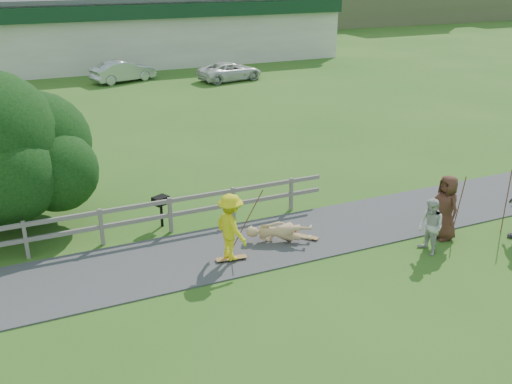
% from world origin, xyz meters
% --- Properties ---
extents(ground, '(260.00, 260.00, 0.00)m').
position_xyz_m(ground, '(0.00, 0.00, 0.00)').
color(ground, '#2D5E1A').
rests_on(ground, ground).
extents(path, '(34.00, 3.00, 0.04)m').
position_xyz_m(path, '(0.00, 1.50, 0.02)').
color(path, '#3E3E40').
rests_on(path, ground).
extents(fence, '(15.05, 0.10, 1.10)m').
position_xyz_m(fence, '(-4.62, 3.30, 0.72)').
color(fence, slate).
rests_on(fence, ground).
extents(strip_mall, '(32.50, 10.75, 5.10)m').
position_xyz_m(strip_mall, '(4.00, 34.94, 2.58)').
color(strip_mall, '#BDB7A6').
rests_on(strip_mall, ground).
extents(skater_rider, '(0.93, 1.31, 1.83)m').
position_xyz_m(skater_rider, '(-1.02, 0.91, 0.92)').
color(skater_rider, yellow).
rests_on(skater_rider, ground).
extents(skater_fallen, '(1.24, 1.84, 0.67)m').
position_xyz_m(skater_fallen, '(0.61, 1.36, 0.34)').
color(skater_fallen, tan).
rests_on(skater_fallen, ground).
extents(spectator_a, '(0.60, 0.77, 1.59)m').
position_xyz_m(spectator_a, '(4.11, -0.85, 0.79)').
color(spectator_a, beige).
rests_on(spectator_a, ground).
extents(spectator_c, '(0.63, 0.95, 1.93)m').
position_xyz_m(spectator_c, '(5.11, -0.29, 0.96)').
color(spectator_c, '#4E2A1F').
rests_on(spectator_c, ground).
extents(car_silver, '(4.52, 2.70, 1.41)m').
position_xyz_m(car_silver, '(1.51, 26.78, 0.70)').
color(car_silver, '#B2B5BA').
rests_on(car_silver, ground).
extents(car_white, '(4.73, 2.79, 1.23)m').
position_xyz_m(car_white, '(8.20, 24.29, 0.62)').
color(car_white, silver).
rests_on(car_white, ground).
extents(bbq, '(0.55, 0.50, 0.97)m').
position_xyz_m(bbq, '(-2.14, 3.80, 0.49)').
color(bbq, black).
rests_on(bbq, ground).
extents(longboard_rider, '(0.86, 0.31, 0.09)m').
position_xyz_m(longboard_rider, '(-1.02, 0.91, 0.05)').
color(longboard_rider, olive).
rests_on(longboard_rider, ground).
extents(longboard_fallen, '(0.67, 0.73, 0.09)m').
position_xyz_m(longboard_fallen, '(1.41, 1.26, 0.04)').
color(longboard_fallen, olive).
rests_on(longboard_fallen, ground).
extents(helmet, '(0.30, 0.30, 0.30)m').
position_xyz_m(helmet, '(1.21, 1.71, 0.15)').
color(helmet, '#B30A16').
rests_on(helmet, ground).
extents(pole_rider, '(0.03, 0.03, 2.02)m').
position_xyz_m(pole_rider, '(-0.42, 1.31, 1.01)').
color(pole_rider, brown).
rests_on(pole_rider, ground).
extents(pole_spec_left, '(0.03, 0.03, 1.75)m').
position_xyz_m(pole_spec_left, '(5.74, -0.14, 0.88)').
color(pole_spec_left, brown).
rests_on(pole_spec_left, ground).
extents(pole_spec_right, '(0.03, 0.03, 2.01)m').
position_xyz_m(pole_spec_right, '(6.95, -0.73, 1.01)').
color(pole_spec_right, brown).
rests_on(pole_spec_right, ground).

